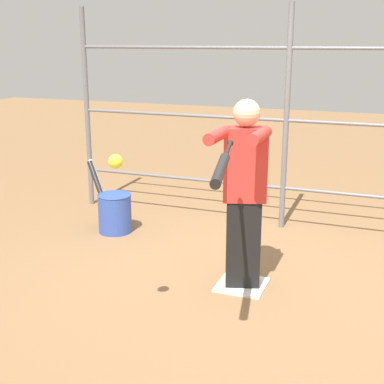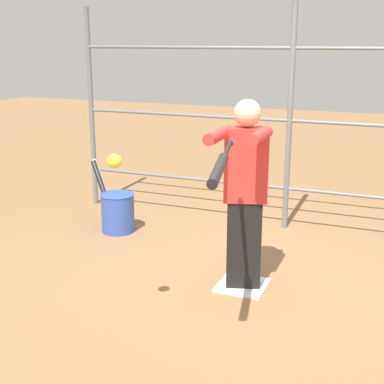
{
  "view_description": "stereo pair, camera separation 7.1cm",
  "coord_description": "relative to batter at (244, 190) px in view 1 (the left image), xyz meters",
  "views": [
    {
      "loc": [
        -1.09,
        4.02,
        2.01
      ],
      "look_at": [
        0.3,
        0.41,
        0.91
      ],
      "focal_mm": 50.0,
      "sensor_mm": 36.0,
      "label": 1
    },
    {
      "loc": [
        -1.16,
        4.0,
        2.01
      ],
      "look_at": [
        0.3,
        0.41,
        0.91
      ],
      "focal_mm": 50.0,
      "sensor_mm": 36.0,
      "label": 2
    }
  ],
  "objects": [
    {
      "name": "home_plate",
      "position": [
        0.0,
        -0.02,
        -0.84
      ],
      "size": [
        0.4,
        0.4,
        0.02
      ],
      "color": "white",
      "rests_on": "ground"
    },
    {
      "name": "ground_plane",
      "position": [
        0.0,
        -0.02,
        -0.85
      ],
      "size": [
        24.0,
        24.0,
        0.0
      ],
      "primitive_type": "plane",
      "color": "olive"
    },
    {
      "name": "batter",
      "position": [
        0.0,
        0.0,
        0.0
      ],
      "size": [
        0.39,
        0.62,
        1.58
      ],
      "color": "black",
      "rests_on": "ground"
    },
    {
      "name": "fence_backstop",
      "position": [
        0.0,
        -1.62,
        0.34
      ],
      "size": [
        4.94,
        0.06,
        2.38
      ],
      "color": "slate",
      "rests_on": "ground"
    },
    {
      "name": "baseball_bat_swinging",
      "position": [
        -0.11,
        0.92,
        0.41
      ],
      "size": [
        0.23,
        0.88,
        0.13
      ],
      "color": "black"
    },
    {
      "name": "bat_bucket",
      "position": [
        1.68,
        -0.83,
        -0.62
      ],
      "size": [
        0.72,
        0.57,
        0.7
      ],
      "color": "#3351B2",
      "rests_on": "ground"
    },
    {
      "name": "softball_in_flight",
      "position": [
        0.59,
        1.01,
        0.4
      ],
      "size": [
        0.1,
        0.1,
        0.1
      ],
      "color": "yellow"
    }
  ]
}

